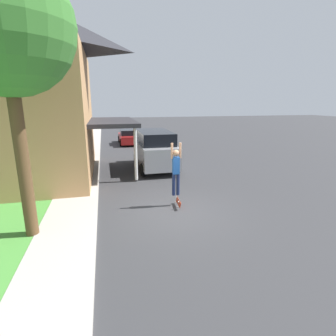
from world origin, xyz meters
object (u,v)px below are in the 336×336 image
object	(u,v)px
skateboard	(178,202)
skateboarder	(176,169)
suv_parked	(155,149)
lawn_tree_near	(4,27)
car_down_street	(129,137)

from	to	relation	value
skateboard	skateboarder	bearing A→B (deg)	107.18
suv_parked	skateboarder	size ratio (longest dim) A/B	2.35
skateboarder	lawn_tree_near	bearing A→B (deg)	-164.76
car_down_street	skateboard	distance (m)	16.12
lawn_tree_near	skateboard	world-z (taller)	lawn_tree_near
lawn_tree_near	skateboarder	size ratio (longest dim) A/B	3.67
suv_parked	skateboarder	xyz separation A→B (m)	(-0.33, -6.03, 0.29)
suv_parked	skateboard	size ratio (longest dim) A/B	6.06
lawn_tree_near	skateboard	size ratio (longest dim) A/B	9.46
suv_parked	skateboard	bearing A→B (deg)	-92.58
skateboarder	suv_parked	bearing A→B (deg)	86.84
car_down_street	suv_parked	bearing A→B (deg)	-86.50
car_down_street	skateboarder	bearing A→B (deg)	-89.02
lawn_tree_near	skateboarder	bearing A→B (deg)	15.24
lawn_tree_near	car_down_street	world-z (taller)	lawn_tree_near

